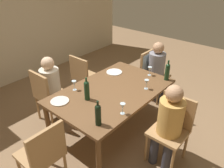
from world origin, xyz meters
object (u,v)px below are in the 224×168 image
(dinner_plate_host, at_px, (114,72))
(handbag, at_px, (101,87))
(wine_bottle_dark_red, at_px, (167,71))
(wine_bottle_short_olive, at_px, (98,114))
(chair_right_end, at_px, (150,68))
(wine_glass_near_left, at_px, (150,69))
(wine_glass_near_right, at_px, (74,84))
(dinner_plate_guest_left, at_px, (60,101))
(chair_far_left, at_px, (47,93))
(person_man_guest, at_px, (169,121))
(chair_near, at_px, (172,125))
(dining_table, at_px, (112,94))
(wine_bottle_tall_green, at_px, (87,90))
(wine_glass_centre, at_px, (147,82))
(chair_far_right, at_px, (84,76))
(person_man_bearded, at_px, (52,84))
(wine_glass_far, at_px, (123,106))
(person_woman_host, at_px, (158,67))
(chair_left_end, at_px, (43,153))

(dinner_plate_host, relative_size, handbag, 0.94)
(wine_bottle_dark_red, bearing_deg, wine_bottle_short_olive, 177.64)
(chair_right_end, bearing_deg, wine_glass_near_left, 28.96)
(wine_glass_near_right, bearing_deg, dinner_plate_guest_left, -166.16)
(chair_far_left, bearing_deg, wine_bottle_short_olive, -8.78)
(chair_right_end, bearing_deg, wine_bottle_dark_red, 50.63)
(person_man_guest, xyz_separation_m, dinner_plate_guest_left, (-0.66, 1.28, 0.08))
(person_man_guest, relative_size, dinner_plate_guest_left, 4.65)
(chair_near, distance_m, person_man_guest, 0.17)
(chair_far_left, bearing_deg, dinner_plate_guest_left, -18.02)
(dinner_plate_guest_left, bearing_deg, wine_glass_near_right, 13.84)
(dining_table, distance_m, dinner_plate_host, 0.59)
(wine_bottle_tall_green, distance_m, dinner_plate_guest_left, 0.40)
(chair_right_end, distance_m, wine_glass_near_left, 0.63)
(wine_glass_near_left, bearing_deg, wine_glass_centre, -153.98)
(chair_far_right, relative_size, person_man_bearded, 0.82)
(wine_glass_near_right, bearing_deg, chair_far_left, 104.62)
(chair_far_right, relative_size, wine_bottle_dark_red, 2.78)
(person_man_bearded, xyz_separation_m, wine_glass_far, (0.02, -1.42, 0.19))
(person_man_guest, xyz_separation_m, wine_glass_near_left, (0.79, 0.79, 0.18))
(chair_far_right, height_order, wine_bottle_short_olive, wine_bottle_short_olive)
(person_woman_host, relative_size, dinner_plate_guest_left, 4.57)
(chair_right_end, xyz_separation_m, dinner_plate_guest_left, (-1.96, 0.21, 0.15))
(wine_glass_centre, bearing_deg, person_woman_host, 19.88)
(wine_glass_centre, xyz_separation_m, dinner_plate_host, (0.11, 0.71, -0.10))
(chair_far_left, height_order, chair_near, same)
(chair_right_end, relative_size, wine_glass_centre, 6.17)
(chair_far_right, relative_size, wine_glass_centre, 6.17)
(chair_left_end, xyz_separation_m, person_man_bearded, (0.90, 1.03, 0.12))
(person_man_bearded, bearing_deg, wine_bottle_dark_red, 40.29)
(wine_bottle_short_olive, relative_size, wine_glass_near_right, 2.15)
(chair_far_right, height_order, wine_glass_near_right, chair_far_right)
(wine_bottle_short_olive, distance_m, dinner_plate_host, 1.38)
(dining_table, xyz_separation_m, wine_bottle_tall_green, (-0.41, 0.10, 0.22))
(chair_near, xyz_separation_m, handbag, (0.67, 1.89, -0.42))
(chair_far_right, bearing_deg, chair_far_left, -90.00)
(wine_bottle_tall_green, height_order, wine_bottle_short_olive, wine_bottle_tall_green)
(chair_far_left, distance_m, dinner_plate_guest_left, 0.67)
(wine_glass_near_left, height_order, wine_glass_centre, same)
(dining_table, relative_size, wine_glass_near_right, 12.00)
(chair_far_left, distance_m, person_man_guest, 1.95)
(person_woman_host, bearing_deg, chair_left_end, 1.38)
(wine_bottle_tall_green, bearing_deg, wine_bottle_dark_red, -24.16)
(wine_bottle_dark_red, xyz_separation_m, wine_glass_centre, (-0.45, 0.09, -0.04))
(chair_far_left, xyz_separation_m, wine_glass_far, (0.14, -1.42, 0.31))
(chair_right_end, height_order, wine_glass_near_left, chair_right_end)
(chair_left_end, xyz_separation_m, wine_glass_far, (0.92, -0.38, 0.31))
(dinner_plate_host, bearing_deg, wine_bottle_short_olive, -147.72)
(dinner_plate_host, bearing_deg, chair_right_end, -15.53)
(person_woman_host, xyz_separation_m, wine_bottle_dark_red, (-0.47, -0.42, 0.23))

